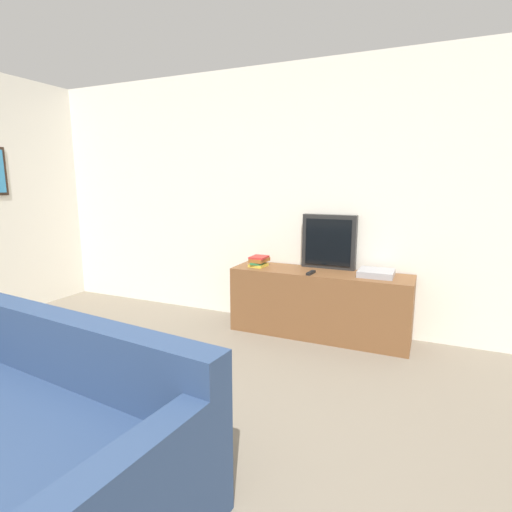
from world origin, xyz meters
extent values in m
cube|color=silver|center=(0.00, 3.03, 1.30)|extent=(9.00, 0.06, 2.60)
cube|color=brown|center=(0.33, 2.76, 0.32)|extent=(1.69, 0.45, 0.63)
cube|color=black|center=(0.37, 2.94, 0.89)|extent=(0.52, 0.08, 0.53)
cube|color=black|center=(0.37, 2.89, 0.89)|extent=(0.44, 0.01, 0.45)
cube|color=navy|center=(-0.52, 0.58, 0.59)|extent=(2.12, 0.37, 0.36)
cube|color=gold|center=(-0.29, 2.73, 0.65)|extent=(0.16, 0.18, 0.03)
cube|color=#2D753D|center=(-0.30, 2.74, 0.67)|extent=(0.14, 0.21, 0.02)
cube|color=#995623|center=(-0.29, 2.74, 0.70)|extent=(0.16, 0.22, 0.03)
cube|color=#B72D28|center=(-0.29, 2.74, 0.72)|extent=(0.15, 0.19, 0.02)
cube|color=black|center=(0.28, 2.62, 0.64)|extent=(0.05, 0.15, 0.02)
cube|color=#99999E|center=(0.84, 2.78, 0.66)|extent=(0.31, 0.29, 0.06)
camera|label=1|loc=(1.27, -0.85, 1.46)|focal=28.00mm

